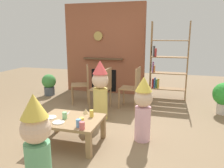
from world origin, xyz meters
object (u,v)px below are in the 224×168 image
object	(u,v)px
paper_plate_rear	(59,122)
dining_chair_middle	(104,86)
child_with_cone_hat	(37,143)
child_in_pink	(143,107)
paper_cup_far_left	(79,123)
paper_cup_far_right	(65,115)
dining_chair_right	(133,85)
birthday_cake_slice	(86,111)
paper_plate_front	(50,117)
potted_plant_short	(49,84)
paper_cup_near_left	(92,113)
paper_cup_near_right	(82,121)
child_by_the_chairs	(100,89)
paper_cup_center	(82,126)
coffee_table	(70,123)
bookshelf	(166,65)
dining_chair_left	(84,82)

from	to	relation	value
paper_plate_rear	dining_chair_middle	xyz separation A→B (m)	(0.09, 1.81, 0.12)
child_with_cone_hat	child_in_pink	world-z (taller)	child_with_cone_hat
paper_cup_far_left	paper_cup_far_right	distance (m)	0.38
dining_chair_right	birthday_cake_slice	bearing A→B (deg)	78.18
paper_plate_front	dining_chair_right	world-z (taller)	dining_chair_right
potted_plant_short	paper_cup_near_left	bearing A→B (deg)	-46.55
paper_cup_near_left	paper_cup_near_right	xyz separation A→B (m)	(-0.04, -0.29, -0.01)
child_by_the_chairs	paper_cup_center	bearing A→B (deg)	14.47
paper_cup_near_left	dining_chair_right	bearing A→B (deg)	79.52
paper_cup_near_left	potted_plant_short	xyz separation A→B (m)	(-2.03, 2.15, -0.13)
paper_cup_far_right	dining_chair_middle	xyz separation A→B (m)	(0.08, 1.65, 0.07)
child_with_cone_hat	child_in_pink	xyz separation A→B (m)	(0.83, 1.47, -0.03)
paper_plate_front	potted_plant_short	distance (m)	2.76
paper_cup_far_left	paper_cup_near_left	bearing A→B (deg)	85.05
birthday_cake_slice	paper_plate_rear	bearing A→B (deg)	-118.02
paper_cup_far_left	coffee_table	bearing A→B (deg)	135.55
dining_chair_right	bookshelf	bearing A→B (deg)	-119.07
paper_cup_far_right	child_with_cone_hat	world-z (taller)	child_with_cone_hat
coffee_table	dining_chair_right	size ratio (longest dim) A/B	1.01
coffee_table	birthday_cake_slice	world-z (taller)	birthday_cake_slice
coffee_table	paper_cup_near_left	bearing A→B (deg)	30.43
bookshelf	paper_cup_near_left	xyz separation A→B (m)	(-0.95, -2.70, -0.41)
paper_cup_near_right	dining_chair_right	size ratio (longest dim) A/B	0.10
paper_cup_center	birthday_cake_slice	bearing A→B (deg)	107.68
birthday_cake_slice	dining_chair_middle	world-z (taller)	dining_chair_middle
paper_plate_front	paper_cup_far_right	bearing A→B (deg)	4.75
paper_plate_front	birthday_cake_slice	bearing A→B (deg)	34.26
paper_cup_near_left	child_by_the_chairs	world-z (taller)	child_by_the_chairs
birthday_cake_slice	child_with_cone_hat	bearing A→B (deg)	-88.44
paper_plate_front	birthday_cake_slice	distance (m)	0.54
bookshelf	paper_plate_front	size ratio (longest dim) A/B	10.74
paper_cup_center	child_by_the_chairs	xyz separation A→B (m)	(-0.21, 1.36, 0.16)
paper_cup_near_left	paper_cup_center	size ratio (longest dim) A/B	1.04
paper_cup_far_left	paper_plate_front	size ratio (longest dim) A/B	0.61
paper_plate_front	dining_chair_right	size ratio (longest dim) A/B	0.20
coffee_table	dining_chair_middle	size ratio (longest dim) A/B	1.01
child_with_cone_hat	paper_cup_far_right	bearing A→B (deg)	4.25
coffee_table	paper_cup_far_left	bearing A→B (deg)	-44.45
paper_cup_far_right	paper_plate_rear	world-z (taller)	paper_cup_far_right
paper_cup_near_right	dining_chair_left	distance (m)	2.24
paper_cup_far_right	dining_chair_right	bearing A→B (deg)	70.65
paper_cup_far_right	child_with_cone_hat	bearing A→B (deg)	-76.45
paper_plate_rear	dining_chair_middle	distance (m)	1.81
paper_plate_rear	birthday_cake_slice	world-z (taller)	birthday_cake_slice
dining_chair_left	dining_chair_middle	distance (m)	0.68
coffee_table	potted_plant_short	size ratio (longest dim) A/B	1.61
paper_cup_far_right	paper_plate_rear	size ratio (longest dim) A/B	0.61
paper_cup_far_right	paper_plate_front	distance (m)	0.23
coffee_table	child_in_pink	xyz separation A→B (m)	(1.01, 0.40, 0.20)
dining_chair_left	paper_cup_near_right	bearing A→B (deg)	88.17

